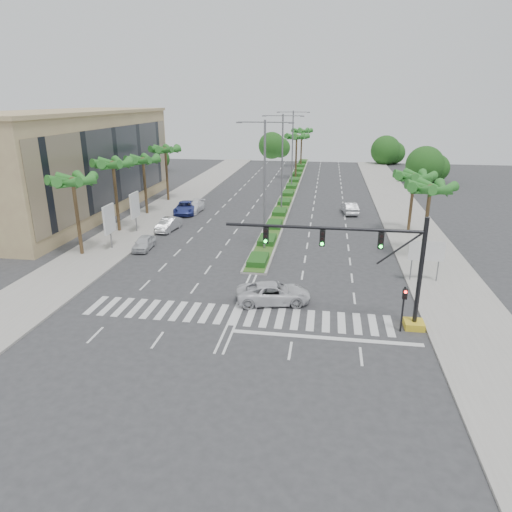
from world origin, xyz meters
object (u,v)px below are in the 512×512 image
(car_parked_b, at_px, (168,224))
(car_parked_d, at_px, (194,207))
(car_parked_c, at_px, (186,208))
(car_parked_a, at_px, (144,243))
(car_crossing, at_px, (274,293))
(car_right, at_px, (350,208))

(car_parked_b, bearing_deg, car_parked_d, 94.78)
(car_parked_c, relative_size, car_parked_d, 1.18)
(car_parked_a, distance_m, car_parked_b, 6.66)
(car_parked_a, relative_size, car_parked_d, 0.83)
(car_parked_a, height_order, car_crossing, car_crossing)
(car_crossing, height_order, car_right, car_right)
(car_parked_b, relative_size, car_parked_d, 0.92)
(car_parked_c, distance_m, car_parked_d, 1.17)
(car_crossing, xyz_separation_m, car_right, (6.34, 27.82, 0.00))
(car_parked_a, distance_m, car_parked_d, 15.46)
(car_crossing, relative_size, car_right, 1.18)
(car_parked_a, xyz_separation_m, car_parked_c, (-0.34, 14.62, 0.10))
(car_parked_a, distance_m, car_right, 26.76)
(car_parked_c, bearing_deg, car_right, 1.36)
(car_parked_a, distance_m, car_parked_c, 14.63)
(car_parked_b, xyz_separation_m, car_parked_c, (-0.48, 7.97, 0.06))
(car_parked_c, height_order, car_crossing, car_parked_c)
(car_parked_a, relative_size, car_right, 0.85)
(car_parked_a, height_order, car_parked_d, car_parked_d)
(car_parked_a, xyz_separation_m, car_right, (20.06, 17.70, 0.09))
(car_crossing, bearing_deg, car_parked_b, 27.18)
(car_parked_b, relative_size, car_right, 0.95)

